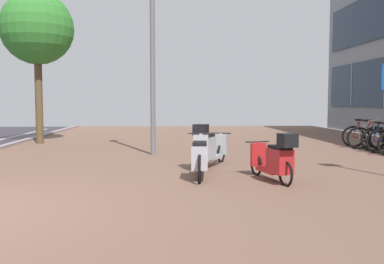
% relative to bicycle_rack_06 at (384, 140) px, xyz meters
% --- Properties ---
extents(ground, '(21.00, 40.00, 0.13)m').
position_rel_bicycle_rack_06_xyz_m(ground, '(-8.03, -6.63, -0.36)').
color(ground, '#261F2A').
extents(bicycle_rack_06, '(1.27, 0.52, 0.97)m').
position_rel_bicycle_rack_06_xyz_m(bicycle_rack_06, '(0.00, 0.00, 0.00)').
color(bicycle_rack_06, black).
rests_on(bicycle_rack_06, ground).
extents(bicycle_rack_07, '(1.32, 0.59, 1.01)m').
position_rel_bicycle_rack_06_xyz_m(bicycle_rack_07, '(-0.13, 0.61, 0.01)').
color(bicycle_rack_07, black).
rests_on(bicycle_rack_07, ground).
extents(bicycle_rack_08, '(1.29, 0.70, 1.00)m').
position_rel_bicycle_rack_06_xyz_m(bicycle_rack_08, '(-0.02, 1.21, 0.01)').
color(bicycle_rack_08, black).
rests_on(bicycle_rack_08, ground).
extents(scooter_near, '(0.70, 1.62, 0.96)m').
position_rel_bicycle_rack_06_xyz_m(scooter_near, '(-4.55, -4.63, 0.09)').
color(scooter_near, black).
rests_on(scooter_near, ground).
extents(scooter_mid, '(1.02, 1.65, 1.03)m').
position_rel_bicycle_rack_06_xyz_m(scooter_mid, '(-5.62, -2.80, 0.12)').
color(scooter_mid, black).
rests_on(scooter_mid, ground).
extents(scooter_far, '(0.54, 1.87, 0.86)m').
position_rel_bicycle_rack_06_xyz_m(scooter_far, '(-5.91, -4.13, 0.07)').
color(scooter_far, black).
rests_on(scooter_far, ground).
extents(lamp_post, '(0.20, 0.52, 5.58)m').
position_rel_bicycle_rack_06_xyz_m(lamp_post, '(-6.93, -0.40, 2.77)').
color(lamp_post, slate).
rests_on(lamp_post, ground).
extents(street_tree, '(2.54, 2.54, 5.34)m').
position_rel_bicycle_rack_06_xyz_m(street_tree, '(-11.06, 3.09, 3.70)').
color(street_tree, brown).
rests_on(street_tree, ground).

